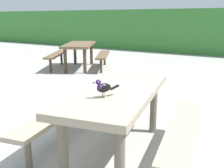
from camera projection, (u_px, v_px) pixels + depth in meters
The scene contains 4 objects.
ground_plane at pixel (127, 152), 3.00m from camera, with size 60.00×60.00×0.00m, color #A3A099.
picnic_table_foreground at pixel (117, 106), 2.85m from camera, with size 1.97×2.00×0.74m.
bird_grackle at pixel (103, 87), 2.50m from camera, with size 0.16×0.27×0.18m.
picnic_table_mid_right at pixel (79, 50), 7.77m from camera, with size 2.29×2.30×0.74m.
Camera 1 is at (1.25, -2.42, 1.49)m, focal length 42.32 mm.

